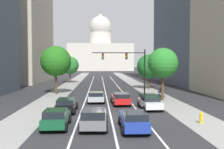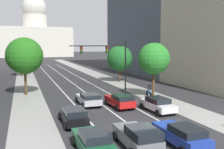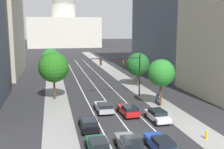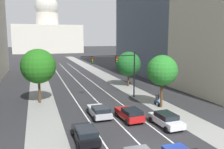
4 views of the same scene
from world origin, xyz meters
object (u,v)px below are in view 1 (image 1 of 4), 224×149
at_px(car_blue, 134,120).
at_px(street_tree_near_left, 70,65).
at_px(car_white, 150,102).
at_px(fire_hydrant, 201,118).
at_px(cyclist, 160,93).
at_px(street_tree_mid_right, 149,67).
at_px(car_black, 67,105).
at_px(car_gray, 94,118).
at_px(capitol_building, 101,52).
at_px(car_green, 56,118).
at_px(street_tree_far_right, 163,63).
at_px(car_silver, 96,96).
at_px(car_red, 121,98).
at_px(traffic_signal_mast, 128,62).
at_px(street_tree_mid_left, 56,61).

bearing_deg(car_blue, street_tree_near_left, 12.77).
relative_size(car_white, fire_hydrant, 4.80).
bearing_deg(street_tree_near_left, car_blue, -77.46).
xyz_separation_m(cyclist, street_tree_mid_right, (1.27, 13.36, 3.35)).
bearing_deg(car_black, car_gray, -155.98).
distance_m(car_blue, fire_hydrant, 5.99).
height_order(capitol_building, car_blue, capitol_building).
bearing_deg(car_white, street_tree_mid_right, -13.05).
xyz_separation_m(car_green, street_tree_far_right, (11.52, 13.20, 4.10)).
distance_m(car_blue, street_tree_near_left, 44.29).
bearing_deg(fire_hydrant, car_silver, 127.59).
xyz_separation_m(car_red, cyclist, (5.60, 4.08, 0.09)).
height_order(car_red, traffic_signal_mast, traffic_signal_mast).
bearing_deg(street_tree_near_left, cyclist, -61.77).
bearing_deg(car_blue, traffic_signal_mast, -5.56).
height_order(car_gray, street_tree_mid_left, street_tree_mid_left).
height_order(car_silver, street_tree_far_right, street_tree_far_right).
distance_m(car_red, street_tree_mid_left, 14.63).
bearing_deg(car_silver, street_tree_near_left, 12.43).
xyz_separation_m(car_black, street_tree_mid_right, (12.57, 21.30, 3.45)).
xyz_separation_m(car_black, traffic_signal_mast, (7.74, 13.28, 4.25)).
xyz_separation_m(car_white, car_blue, (-2.85, -7.93, 0.00)).
relative_size(car_gray, street_tree_mid_right, 0.66).
distance_m(car_black, street_tree_near_left, 36.61).
xyz_separation_m(car_blue, street_tree_mid_right, (6.87, 28.16, 3.44)).
bearing_deg(car_black, car_red, -56.12).
bearing_deg(cyclist, car_black, 129.26).
bearing_deg(car_white, street_tree_far_right, -27.50).
height_order(fire_hydrant, cyclist, cyclist).
relative_size(capitol_building, car_blue, 8.88).
relative_size(car_silver, fire_hydrant, 4.94).
distance_m(car_white, car_blue, 8.42).
height_order(car_silver, street_tree_mid_left, street_tree_mid_left).
xyz_separation_m(capitol_building, street_tree_mid_right, (8.30, -114.14, -7.43)).
relative_size(car_silver, street_tree_near_left, 0.70).
distance_m(fire_hydrant, cyclist, 13.11).
height_order(car_silver, traffic_signal_mast, traffic_signal_mast).
xyz_separation_m(car_blue, street_tree_near_left, (-9.58, 43.10, 3.52)).
bearing_deg(street_tree_far_right, car_green, -131.12).
xyz_separation_m(car_green, street_tree_mid_left, (-3.49, 20.31, 4.39)).
bearing_deg(car_blue, street_tree_mid_right, -13.48).
distance_m(street_tree_mid_right, street_tree_mid_left, 17.51).
relative_size(traffic_signal_mast, street_tree_far_right, 1.20).
height_order(car_red, cyclist, cyclist).
relative_size(car_silver, cyclist, 2.61).
bearing_deg(capitol_building, car_gray, -90.58).
height_order(car_blue, car_green, car_green).
relative_size(car_white, cyclist, 2.54).
relative_size(car_black, fire_hydrant, 4.77).
xyz_separation_m(car_red, car_black, (-5.71, -3.86, -0.01)).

